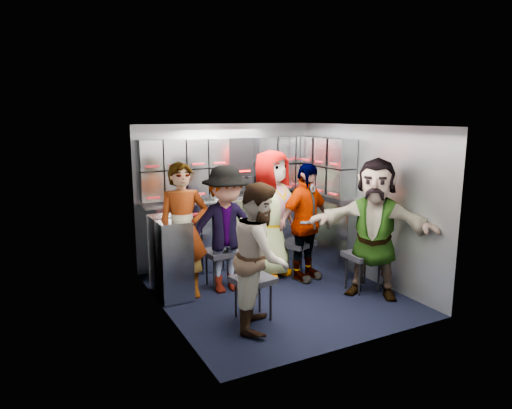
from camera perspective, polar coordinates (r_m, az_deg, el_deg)
name	(u,v)px	position (r m, az deg, el deg)	size (l,w,h in m)	color
floor	(276,293)	(5.89, 2.52, -11.05)	(3.00, 3.00, 0.00)	black
wall_back	(227,194)	(6.90, -3.62, 1.30)	(2.80, 0.04, 2.10)	#91969E
wall_left	(165,225)	(5.05, -11.32, -2.52)	(0.04, 3.00, 2.10)	#91969E
wall_right	(366,203)	(6.38, 13.57, 0.22)	(0.04, 3.00, 2.10)	#91969E
ceiling	(278,126)	(5.46, 2.71, 9.83)	(2.80, 3.00, 0.02)	silver
cart_bank_back	(233,233)	(6.83, -2.85, -3.56)	(2.68, 0.38, 0.99)	#A5ABB6
cart_bank_left	(170,257)	(5.77, -10.66, -6.50)	(0.38, 0.76, 0.99)	#A5ABB6
counter	(233,199)	(6.71, -2.89, 0.73)	(2.68, 0.42, 0.03)	#B2B4B9
locker_bank_back	(231,166)	(6.70, -3.15, 4.81)	(2.68, 0.28, 0.82)	#A5ABB6
locker_bank_right	(327,166)	(6.77, 8.89, 4.76)	(0.28, 1.00, 0.82)	#A5ABB6
right_cabinet	(329,233)	(6.87, 9.14, -3.56)	(0.28, 1.20, 1.00)	#A5ABB6
coffee_niche	(240,166)	(6.83, -1.97, 4.78)	(0.46, 0.16, 0.84)	black
red_latch_strip	(239,210)	(6.56, -2.16, -0.70)	(2.60, 0.02, 0.03)	red
jump_seat_near_left	(253,282)	(5.06, -0.37, -9.65)	(0.47, 0.45, 0.48)	black
jump_seat_mid_left	(221,254)	(6.02, -4.42, -6.21)	(0.45, 0.43, 0.49)	black
jump_seat_center	(265,246)	(6.55, 1.12, -5.22)	(0.39, 0.38, 0.43)	black
jump_seat_mid_right	(297,245)	(6.43, 5.21, -5.08)	(0.52, 0.51, 0.49)	black
jump_seat_near_right	(363,257)	(6.02, 13.24, -6.41)	(0.43, 0.41, 0.50)	black
attendant_standing	(183,231)	(5.61, -9.09, -3.31)	(0.61, 0.40, 1.67)	black
attendant_arc_a	(261,256)	(4.79, 0.60, -6.43)	(0.75, 0.59, 1.55)	black
attendant_arc_b	(226,229)	(5.76, -3.77, -3.13)	(1.04, 0.60, 1.61)	black
attendant_arc_c	(271,214)	(6.27, 1.92, -1.23)	(0.86, 0.56, 1.76)	black
attendant_arc_d	(305,222)	(6.19, 6.16, -2.23)	(0.94, 0.39, 1.60)	black
attendant_arc_e	(374,228)	(5.77, 14.58, -2.87)	(1.60, 0.51, 1.72)	black
bottle_left	(221,191)	(6.56, -4.39, 1.66)	(0.06, 0.06, 0.24)	white
bottle_mid	(216,191)	(6.53, -5.00, 1.70)	(0.07, 0.07, 0.26)	white
bottle_right	(283,185)	(7.02, 3.35, 2.39)	(0.06, 0.06, 0.26)	white
cup_left	(198,198)	(6.44, -7.21, 0.86)	(0.08, 0.08, 0.11)	tan
cup_right	(267,192)	(6.89, 1.44, 1.54)	(0.08, 0.08, 0.09)	tan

